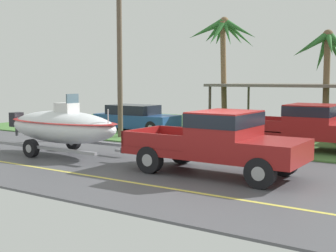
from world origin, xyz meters
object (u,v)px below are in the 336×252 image
(carport_awning, at_px, (292,86))
(utility_pole, at_px, (119,41))
(boat_on_trailer, at_px, (62,126))
(parked_sedan_near, at_px, (136,118))
(parked_pickup_background, at_px, (311,125))
(palm_tree_near_left, at_px, (223,40))
(palm_tree_far_left, at_px, (326,56))
(pickup_truck_towing, at_px, (224,140))

(carport_awning, relative_size, utility_pole, 0.87)
(boat_on_trailer, relative_size, parked_sedan_near, 1.35)
(parked_pickup_background, distance_m, palm_tree_near_left, 8.69)
(parked_pickup_background, height_order, palm_tree_far_left, palm_tree_far_left)
(carport_awning, relative_size, palm_tree_far_left, 1.51)
(pickup_truck_towing, bearing_deg, boat_on_trailer, 180.00)
(parked_pickup_background, relative_size, utility_pole, 0.68)
(parked_pickup_background, height_order, palm_tree_near_left, palm_tree_near_left)
(pickup_truck_towing, xyz_separation_m, utility_pole, (-7.74, 4.77, 3.49))
(palm_tree_near_left, bearing_deg, carport_awning, 23.65)
(carport_awning, xyz_separation_m, palm_tree_near_left, (-3.34, -1.46, 2.46))
(boat_on_trailer, relative_size, utility_pole, 0.71)
(carport_awning, bearing_deg, boat_on_trailer, -110.82)
(parked_pickup_background, distance_m, palm_tree_far_left, 5.10)
(pickup_truck_towing, distance_m, carport_awning, 12.25)
(carport_awning, xyz_separation_m, palm_tree_far_left, (2.22, -2.02, 1.42))
(parked_sedan_near, height_order, palm_tree_far_left, palm_tree_far_left)
(boat_on_trailer, xyz_separation_m, carport_awning, (4.57, 12.01, 1.37))
(parked_pickup_background, bearing_deg, carport_awning, 114.29)
(parked_pickup_background, xyz_separation_m, utility_pole, (-8.57, -0.99, 3.51))
(boat_on_trailer, height_order, carport_awning, carport_awning)
(boat_on_trailer, xyz_separation_m, palm_tree_far_left, (6.78, 9.99, 2.79))
(parked_pickup_background, xyz_separation_m, carport_awning, (-2.82, 6.24, 1.39))
(palm_tree_near_left, xyz_separation_m, utility_pole, (-2.41, -5.77, -0.34))
(palm_tree_far_left, bearing_deg, palm_tree_near_left, 174.27)
(pickup_truck_towing, height_order, boat_on_trailer, boat_on_trailer)
(utility_pole, bearing_deg, parked_pickup_background, 6.61)
(parked_sedan_near, bearing_deg, carport_awning, 32.28)
(parked_pickup_background, bearing_deg, parked_sedan_near, 169.52)
(parked_pickup_background, distance_m, utility_pole, 9.31)
(pickup_truck_towing, relative_size, palm_tree_near_left, 0.90)
(parked_sedan_near, xyz_separation_m, utility_pole, (1.25, -2.81, 3.85))
(parked_pickup_background, xyz_separation_m, palm_tree_near_left, (-6.16, 4.78, 3.85))
(palm_tree_far_left, xyz_separation_m, utility_pole, (-7.97, -5.21, 0.69))
(pickup_truck_towing, distance_m, palm_tree_near_left, 12.42)
(parked_sedan_near, xyz_separation_m, palm_tree_far_left, (9.22, 2.40, 3.15))
(parked_pickup_background, bearing_deg, utility_pole, -173.39)
(palm_tree_far_left, bearing_deg, parked_sedan_near, -165.40)
(parked_pickup_background, bearing_deg, palm_tree_near_left, 142.20)
(parked_pickup_background, xyz_separation_m, palm_tree_far_left, (-0.60, 4.22, 2.81))
(boat_on_trailer, distance_m, parked_pickup_background, 9.37)
(pickup_truck_towing, xyz_separation_m, parked_sedan_near, (-8.99, 7.58, -0.36))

